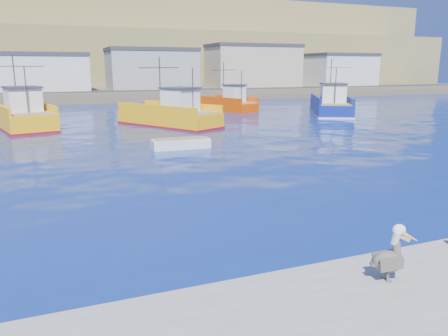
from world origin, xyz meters
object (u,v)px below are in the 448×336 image
at_px(skiff_far, 332,109).
at_px(skiff_mid, 181,144).
at_px(trawler_yellow_b, 171,115).
at_px(pelican, 390,257).
at_px(boat_orange, 229,102).
at_px(trawler_yellow_a, 22,116).
at_px(trawler_blue, 331,106).

bearing_deg(skiff_far, skiff_mid, -143.97).
height_order(trawler_yellow_b, pelican, trawler_yellow_b).
xyz_separation_m(boat_orange, pelican, (-14.17, -44.48, 0.07)).
distance_m(boat_orange, skiff_mid, 26.90).
relative_size(trawler_yellow_b, skiff_mid, 2.82).
height_order(boat_orange, skiff_far, boat_orange).
xyz_separation_m(trawler_yellow_a, trawler_yellow_b, (13.04, -4.06, -0.06)).
relative_size(skiff_mid, pelican, 2.85).
height_order(trawler_blue, boat_orange, trawler_blue).
xyz_separation_m(trawler_yellow_b, trawler_blue, (20.16, 3.13, 0.01)).
bearing_deg(pelican, trawler_blue, 56.76).
relative_size(trawler_yellow_b, skiff_far, 2.75).
distance_m(trawler_blue, pelican, 42.93).
bearing_deg(skiff_far, pelican, -123.62).
distance_m(trawler_yellow_b, pelican, 32.95).
xyz_separation_m(trawler_yellow_b, skiff_far, (22.83, 6.63, -0.74)).
xyz_separation_m(skiff_mid, pelican, (-0.97, -21.05, 0.82)).
bearing_deg(trawler_blue, boat_orange, 137.52).
bearing_deg(skiff_mid, trawler_blue, 33.36).
distance_m(trawler_yellow_a, boat_orange, 25.03).
height_order(skiff_mid, skiff_far, skiff_mid).
bearing_deg(skiff_far, trawler_yellow_b, -163.80).
relative_size(trawler_blue, pelican, 8.23).
height_order(trawler_yellow_a, skiff_far, trawler_yellow_a).
xyz_separation_m(trawler_yellow_a, pelican, (9.66, -36.84, 0.03)).
bearing_deg(trawler_yellow_b, boat_orange, 47.31).
bearing_deg(skiff_mid, trawler_yellow_a, 123.96).
xyz_separation_m(trawler_yellow_a, skiff_far, (35.86, 2.57, -0.80)).
xyz_separation_m(trawler_yellow_b, pelican, (-3.37, -32.77, 0.08)).
xyz_separation_m(skiff_far, pelican, (-26.20, -39.41, 0.83)).
height_order(trawler_blue, pelican, trawler_blue).
bearing_deg(trawler_yellow_b, trawler_yellow_a, 162.70).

